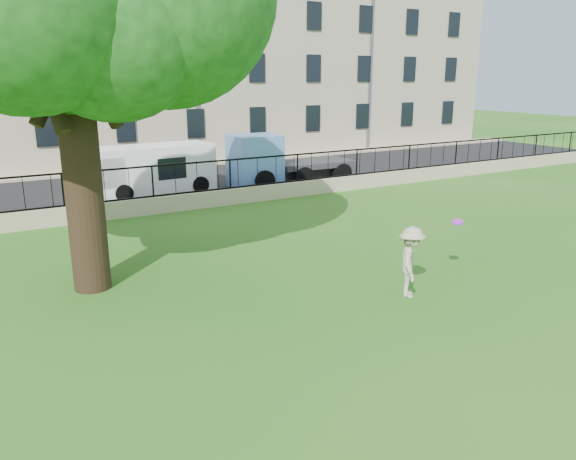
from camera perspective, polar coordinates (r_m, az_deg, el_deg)
ground at (r=10.44m, az=7.36°, el=-11.87°), size 120.00×120.00×0.00m
retaining_wall at (r=20.60m, az=-13.44°, el=2.47°), size 50.00×0.40×0.60m
iron_railing at (r=20.43m, az=-13.59°, el=4.80°), size 50.00×0.05×1.13m
street at (r=25.10m, az=-16.63°, el=3.84°), size 60.00×9.00×0.01m
sidewalk at (r=30.10m, az=-19.11°, el=5.57°), size 60.00×1.40×0.12m
building_row at (r=35.37m, az=-22.13°, el=17.83°), size 56.40×10.40×13.80m
man at (r=12.68m, az=12.39°, el=-3.19°), size 1.13×1.16×1.59m
frisbee at (r=13.61m, az=16.85°, el=0.78°), size 0.35×0.36×0.12m
white_van at (r=23.99m, az=-13.41°, el=5.98°), size 4.88×2.14×2.01m
blue_truck at (r=25.44m, az=0.17°, el=7.24°), size 5.53×2.11×2.29m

